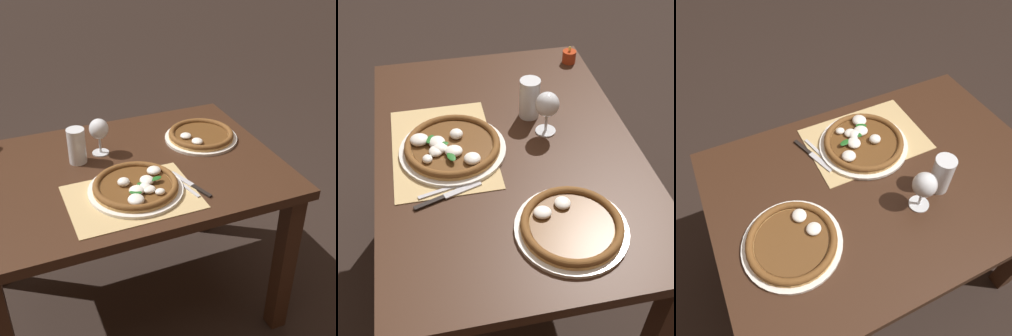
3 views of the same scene
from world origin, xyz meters
TOP-DOWN VIEW (x-y plane):
  - ground_plane at (0.00, 0.00)m, footprint 24.00×24.00m
  - dining_table at (0.00, 0.00)m, footprint 1.23×0.86m
  - paper_placemat at (-0.04, -0.21)m, footprint 0.46×0.33m
  - pizza_near at (-0.01, -0.18)m, footprint 0.35×0.35m
  - pizza_far at (0.38, 0.10)m, footprint 0.32×0.32m
  - wine_glass at (-0.05, 0.15)m, footprint 0.08×0.08m
  - pint_glass at (-0.16, 0.11)m, footprint 0.07×0.07m
  - fork at (0.16, -0.20)m, footprint 0.06×0.20m
  - knife at (0.19, -0.21)m, footprint 0.08×0.21m

SIDE VIEW (x-z plane):
  - ground_plane at x=0.00m, z-range 0.00..0.00m
  - dining_table at x=0.00m, z-range 0.26..1.00m
  - paper_placemat at x=-0.04m, z-range 0.74..0.74m
  - fork at x=0.16m, z-range 0.74..0.75m
  - knife at x=0.19m, z-range 0.74..0.75m
  - pizza_far at x=0.38m, z-range 0.74..0.78m
  - pizza_near at x=-0.01m, z-range 0.74..0.79m
  - pint_glass at x=-0.16m, z-range 0.74..0.88m
  - wine_glass at x=-0.05m, z-range 0.77..0.92m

